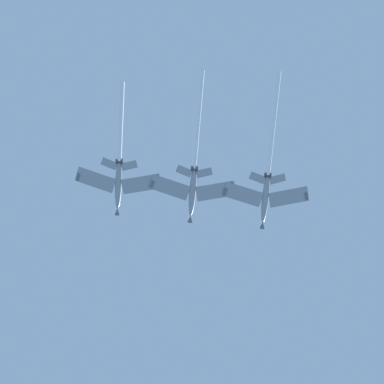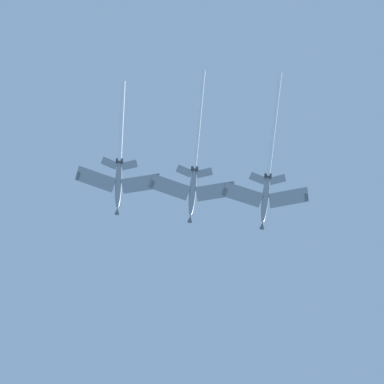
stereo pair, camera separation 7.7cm
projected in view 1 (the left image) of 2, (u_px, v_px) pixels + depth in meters
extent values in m
ellipsoid|color=gray|center=(118.00, 185.00, 138.45)|extent=(11.32, 6.73, 4.89)
cone|color=#595E60|center=(117.00, 211.00, 140.94)|extent=(2.22, 1.92, 1.62)
ellipsoid|color=black|center=(118.00, 192.00, 139.79)|extent=(3.08, 2.21, 1.70)
cube|color=gray|center=(95.00, 180.00, 138.02)|extent=(5.36, 9.54, 1.27)
cube|color=#595E60|center=(78.00, 177.00, 137.99)|extent=(1.86, 1.06, 0.65)
cube|color=gray|center=(141.00, 184.00, 138.09)|extent=(8.50, 9.11, 1.27)
cube|color=#595E60|center=(159.00, 184.00, 138.12)|extent=(1.79, 1.67, 0.65)
cube|color=gray|center=(109.00, 164.00, 136.57)|extent=(2.28, 3.82, 0.69)
cube|color=gray|center=(129.00, 165.00, 136.60)|extent=(3.78, 3.80, 0.69)
cube|color=#595E60|center=(120.00, 163.00, 137.96)|extent=(2.88, 1.56, 3.39)
cylinder|color=#38383D|center=(117.00, 161.00, 136.19)|extent=(1.43, 1.25, 1.06)
cylinder|color=#38383D|center=(121.00, 162.00, 136.19)|extent=(1.43, 1.25, 1.06)
cylinder|color=white|center=(121.00, 122.00, 132.74)|extent=(16.17, 8.74, 6.37)
ellipsoid|color=gray|center=(192.00, 192.00, 138.26)|extent=(11.32, 6.79, 4.80)
cone|color=#595E60|center=(190.00, 219.00, 140.71)|extent=(2.22, 1.92, 1.61)
ellipsoid|color=black|center=(192.00, 200.00, 139.58)|extent=(3.08, 2.22, 1.68)
cube|color=gray|center=(170.00, 187.00, 137.84)|extent=(5.41, 9.55, 1.24)
cube|color=#595E60|center=(152.00, 185.00, 137.81)|extent=(1.87, 1.07, 0.64)
cube|color=gray|center=(216.00, 191.00, 137.90)|extent=(8.53, 9.10, 1.24)
cube|color=#595E60|center=(234.00, 191.00, 137.93)|extent=(1.79, 1.68, 0.64)
cube|color=gray|center=(184.00, 171.00, 136.41)|extent=(2.30, 3.83, 0.68)
cube|color=gray|center=(204.00, 173.00, 136.44)|extent=(3.79, 3.80, 0.68)
cube|color=#595E60|center=(194.00, 171.00, 137.80)|extent=(2.86, 1.57, 3.38)
cylinder|color=#38383D|center=(193.00, 169.00, 136.04)|extent=(1.42, 1.25, 1.06)
cylinder|color=#38383D|center=(196.00, 169.00, 136.05)|extent=(1.42, 1.25, 1.06)
cylinder|color=white|center=(199.00, 120.00, 131.90)|extent=(19.55, 10.42, 7.26)
ellipsoid|color=gray|center=(265.00, 199.00, 138.17)|extent=(11.20, 7.02, 4.89)
cone|color=#595E60|center=(262.00, 225.00, 140.67)|extent=(2.23, 1.95, 1.62)
ellipsoid|color=black|center=(264.00, 206.00, 139.51)|extent=(3.06, 2.27, 1.70)
cube|color=gray|center=(243.00, 194.00, 137.75)|extent=(5.60, 9.58, 1.27)
cube|color=#595E60|center=(225.00, 192.00, 137.74)|extent=(1.87, 1.11, 0.65)
cube|color=gray|center=(289.00, 197.00, 137.80)|extent=(8.64, 9.01, 1.27)
cube|color=#595E60|center=(307.00, 197.00, 137.82)|extent=(1.77, 1.70, 0.65)
cube|color=gray|center=(257.00, 178.00, 136.29)|extent=(2.38, 3.86, 0.69)
cube|color=gray|center=(277.00, 179.00, 136.31)|extent=(3.82, 3.76, 0.69)
cube|color=#595E60|center=(267.00, 177.00, 137.68)|extent=(2.84, 1.64, 3.39)
cylinder|color=#38383D|center=(266.00, 175.00, 135.91)|extent=(1.43, 1.27, 1.06)
cylinder|color=#38383D|center=(270.00, 175.00, 135.91)|extent=(1.43, 1.27, 1.06)
cylinder|color=white|center=(273.00, 124.00, 131.46)|extent=(20.42, 11.57, 7.94)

